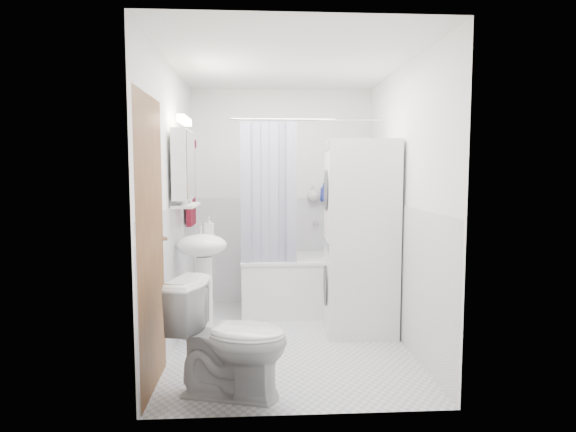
{
  "coord_description": "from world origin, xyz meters",
  "views": [
    {
      "loc": [
        -0.26,
        -4.12,
        1.49
      ],
      "look_at": [
        0.0,
        0.15,
        1.1
      ],
      "focal_mm": 30.0,
      "sensor_mm": 36.0,
      "label": 1
    }
  ],
  "objects": [
    {
      "name": "bathtub",
      "position": [
        0.33,
        0.92,
        0.33
      ],
      "size": [
        1.55,
        0.73,
        0.59
      ],
      "color": "white",
      "rests_on": "ground"
    },
    {
      "name": "toilet",
      "position": [
        -0.45,
        -1.0,
        0.38
      ],
      "size": [
        0.87,
        0.63,
        0.77
      ],
      "primitive_type": "imported",
      "rotation": [
        0.0,
        0.0,
        1.3
      ],
      "color": "white",
      "rests_on": "ground"
    },
    {
      "name": "shelf_cup",
      "position": [
        -0.89,
        0.22,
        1.26
      ],
      "size": [
        0.1,
        0.09,
        0.1
      ],
      "primitive_type": "imported",
      "color": "gray",
      "rests_on": "shelf"
    },
    {
      "name": "door",
      "position": [
        -0.95,
        -0.55,
        1.0
      ],
      "size": [
        0.05,
        2.0,
        2.0
      ],
      "color": "brown",
      "rests_on": "ground"
    },
    {
      "name": "shelf",
      "position": [
        -0.89,
        0.1,
        1.2
      ],
      "size": [
        0.18,
        0.54,
        0.02
      ],
      "primitive_type": "cube",
      "color": "silver",
      "rests_on": "room_walls"
    },
    {
      "name": "tub_spout",
      "position": [
        0.53,
        1.25,
        0.91
      ],
      "size": [
        0.04,
        0.12,
        0.04
      ],
      "primitive_type": "cylinder",
      "rotation": [
        1.57,
        0.0,
        0.0
      ],
      "color": "silver",
      "rests_on": "room_walls"
    },
    {
      "name": "wainscot",
      "position": [
        0.0,
        0.29,
        0.6
      ],
      "size": [
        1.98,
        2.58,
        2.58
      ],
      "color": "white",
      "rests_on": "ground"
    },
    {
      "name": "shampoo_a",
      "position": [
        0.35,
        1.24,
        1.23
      ],
      "size": [
        0.13,
        0.17,
        0.13
      ],
      "primitive_type": "imported",
      "color": "gray",
      "rests_on": "shower_caddy"
    },
    {
      "name": "curtain_rod",
      "position": [
        0.33,
        0.61,
        2.0
      ],
      "size": [
        1.73,
        0.02,
        0.02
      ],
      "primitive_type": "cylinder",
      "rotation": [
        0.0,
        1.57,
        0.0
      ],
      "color": "silver",
      "rests_on": "room_walls"
    },
    {
      "name": "floor",
      "position": [
        0.0,
        0.0,
        0.0
      ],
      "size": [
        2.6,
        2.6,
        0.0
      ],
      "primitive_type": "plane",
      "color": "silver",
      "rests_on": "ground"
    },
    {
      "name": "shelf_bottle",
      "position": [
        -0.89,
        -0.05,
        1.25
      ],
      "size": [
        0.07,
        0.18,
        0.07
      ],
      "primitive_type": "imported",
      "color": "gray",
      "rests_on": "shelf"
    },
    {
      "name": "shower_curtain",
      "position": [
        -0.16,
        0.61,
        1.25
      ],
      "size": [
        0.55,
        0.02,
        1.45
      ],
      "color": "#151240",
      "rests_on": "curtain_rod"
    },
    {
      "name": "room_walls",
      "position": [
        0.0,
        0.0,
        1.49
      ],
      "size": [
        2.6,
        2.6,
        2.6
      ],
      "color": "white",
      "rests_on": "ground"
    },
    {
      "name": "sink",
      "position": [
        -0.75,
        0.08,
        0.7
      ],
      "size": [
        0.44,
        0.37,
        1.04
      ],
      "color": "white",
      "rests_on": "ground"
    },
    {
      "name": "soap_pump",
      "position": [
        -0.71,
        0.25,
        0.95
      ],
      "size": [
        0.08,
        0.17,
        0.08
      ],
      "primitive_type": "imported",
      "color": "gray",
      "rests_on": "sink"
    },
    {
      "name": "shampoo_b",
      "position": [
        0.47,
        1.24,
        1.2
      ],
      "size": [
        0.08,
        0.21,
        0.08
      ],
      "primitive_type": "imported",
      "color": "navy",
      "rests_on": "shower_caddy"
    },
    {
      "name": "washer_dryer",
      "position": [
        0.68,
        0.25,
        0.89
      ],
      "size": [
        0.67,
        0.67,
        1.77
      ],
      "rotation": [
        0.0,
        0.0,
        -0.06
      ],
      "color": "white",
      "rests_on": "ground"
    },
    {
      "name": "shower_caddy",
      "position": [
        0.58,
        1.24,
        1.15
      ],
      "size": [
        0.22,
        0.06,
        0.02
      ],
      "primitive_type": "cube",
      "color": "silver",
      "rests_on": "room_walls"
    },
    {
      "name": "medicine_cabinet",
      "position": [
        -0.9,
        0.1,
        1.57
      ],
      "size": [
        0.13,
        0.5,
        0.71
      ],
      "color": "white",
      "rests_on": "room_walls"
    },
    {
      "name": "towel",
      "position": [
        -0.94,
        0.75,
        1.4
      ],
      "size": [
        0.07,
        0.36,
        0.87
      ],
      "color": "#590F17",
      "rests_on": "room_walls"
    }
  ]
}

